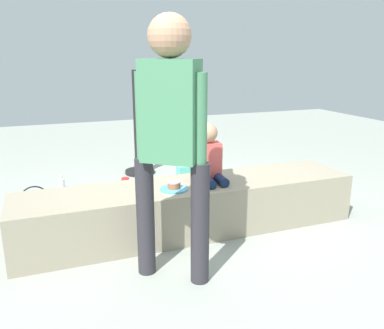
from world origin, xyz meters
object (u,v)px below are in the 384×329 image
at_px(cake_plate, 174,187).
at_px(water_bottle_far_side, 66,198).
at_px(adult_standing, 171,128).
at_px(cake_box_white, 142,204).
at_px(gift_bag, 187,179).
at_px(handbag_black_leather, 36,209).
at_px(party_cup_red, 125,182).
at_px(water_bottle_near_gift, 62,185).
at_px(child_seated, 209,156).

bearing_deg(cake_plate, water_bottle_far_side, 127.75).
distance_m(adult_standing, cake_box_white, 1.54).
relative_size(gift_bag, handbag_black_leather, 1.01).
bearing_deg(party_cup_red, cake_plate, -85.80).
xyz_separation_m(cake_plate, party_cup_red, (-0.10, 1.41, -0.38)).
xyz_separation_m(gift_bag, handbag_black_leather, (-1.50, -0.23, -0.04)).
height_order(gift_bag, water_bottle_near_gift, gift_bag).
bearing_deg(party_cup_red, cake_box_white, -89.77).
relative_size(child_seated, cake_box_white, 1.68).
bearing_deg(child_seated, adult_standing, -129.20).
bearing_deg(child_seated, gift_bag, 81.58).
relative_size(adult_standing, water_bottle_far_side, 7.66).
bearing_deg(handbag_black_leather, adult_standing, -57.22).
distance_m(adult_standing, gift_bag, 1.87).
xyz_separation_m(adult_standing, water_bottle_near_gift, (-0.58, 2.00, -0.91)).
relative_size(cake_plate, water_bottle_near_gift, 1.14).
bearing_deg(adult_standing, water_bottle_near_gift, 106.21).
height_order(water_bottle_near_gift, cake_box_white, water_bottle_near_gift).
height_order(adult_standing, cake_plate, adult_standing).
bearing_deg(adult_standing, cake_plate, 70.37).
bearing_deg(handbag_black_leather, child_seated, -25.53).
height_order(cake_plate, water_bottle_far_side, cake_plate).
bearing_deg(water_bottle_near_gift, gift_bag, -20.34).
bearing_deg(adult_standing, child_seated, 50.80).
height_order(cake_plate, handbag_black_leather, cake_plate).
distance_m(adult_standing, handbag_black_leather, 1.79).
height_order(child_seated, handbag_black_leather, child_seated).
xyz_separation_m(water_bottle_near_gift, party_cup_red, (0.67, -0.04, -0.04)).
bearing_deg(water_bottle_near_gift, cake_box_white, -49.02).
relative_size(child_seated, cake_plate, 2.16).
height_order(cake_plate, water_bottle_near_gift, cake_plate).
distance_m(adult_standing, water_bottle_near_gift, 2.27).
xyz_separation_m(gift_bag, water_bottle_near_gift, (-1.24, 0.46, -0.06)).
relative_size(water_bottle_near_gift, party_cup_red, 1.88).
relative_size(water_bottle_near_gift, handbag_black_leather, 0.59).
height_order(cake_box_white, handbag_black_leather, handbag_black_leather).
height_order(child_seated, adult_standing, adult_standing).
distance_m(child_seated, handbag_black_leather, 1.60).
distance_m(cake_plate, gift_bag, 1.13).
xyz_separation_m(child_seated, handbag_black_leather, (-1.37, 0.65, -0.51)).
bearing_deg(water_bottle_far_side, party_cup_red, 33.02).
height_order(adult_standing, gift_bag, adult_standing).
relative_size(child_seated, gift_bag, 1.44).
distance_m(cake_plate, party_cup_red, 1.46).
bearing_deg(water_bottle_near_gift, adult_standing, -73.79).
bearing_deg(water_bottle_near_gift, child_seated, -50.46).
bearing_deg(cake_plate, handbag_black_leather, 143.69).
height_order(water_bottle_near_gift, water_bottle_far_side, water_bottle_far_side).
height_order(adult_standing, water_bottle_near_gift, adult_standing).
relative_size(water_bottle_near_gift, water_bottle_far_side, 0.91).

